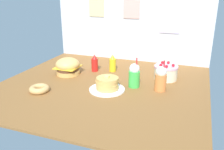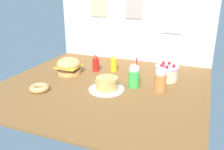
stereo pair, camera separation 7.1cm
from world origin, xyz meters
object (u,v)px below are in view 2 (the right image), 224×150
object	(u,v)px
layer_cake	(166,73)
mustard_bottle	(114,64)
donut_pink_glaze	(39,88)
pancake_stack	(107,85)
burger	(69,66)
cream_soda_cup	(134,76)
ketchup_bottle	(96,63)
orange_float_cup	(161,79)

from	to	relation	value
layer_cake	mustard_bottle	xyz separation A→B (m)	(-0.65, 0.06, 0.02)
donut_pink_glaze	pancake_stack	bearing A→B (deg)	23.18
burger	cream_soda_cup	size ratio (longest dim) A/B	0.88
ketchup_bottle	cream_soda_cup	size ratio (longest dim) A/B	0.67
orange_float_cup	donut_pink_glaze	bearing A→B (deg)	-158.17
layer_cake	ketchup_bottle	size ratio (longest dim) A/B	1.25
ketchup_bottle	mustard_bottle	bearing A→B (deg)	18.79
layer_cake	donut_pink_glaze	world-z (taller)	layer_cake
pancake_stack	layer_cake	world-z (taller)	layer_cake
ketchup_bottle	pancake_stack	bearing A→B (deg)	-54.49
mustard_bottle	donut_pink_glaze	distance (m)	0.95
mustard_bottle	orange_float_cup	bearing A→B (deg)	-31.13
burger	donut_pink_glaze	xyz separation A→B (m)	(-0.01, -0.55, -0.06)
orange_float_cup	ketchup_bottle	bearing A→B (deg)	159.45
layer_cake	orange_float_cup	distance (m)	0.33
layer_cake	mustard_bottle	world-z (taller)	mustard_bottle
pancake_stack	ketchup_bottle	distance (m)	0.61
layer_cake	orange_float_cup	bearing A→B (deg)	-90.53
orange_float_cup	cream_soda_cup	bearing A→B (deg)	179.88
cream_soda_cup	donut_pink_glaze	size ratio (longest dim) A/B	1.61
burger	pancake_stack	size ratio (longest dim) A/B	0.78
pancake_stack	donut_pink_glaze	distance (m)	0.66
ketchup_bottle	cream_soda_cup	xyz separation A→B (m)	(0.58, -0.32, 0.03)
burger	layer_cake	xyz separation A→B (m)	(1.10, 0.23, -0.01)
pancake_stack	donut_pink_glaze	size ratio (longest dim) A/B	1.83
burger	layer_cake	distance (m)	1.12
burger	orange_float_cup	size ratio (longest dim) A/B	0.88
layer_cake	cream_soda_cup	world-z (taller)	cream_soda_cup
layer_cake	mustard_bottle	size ratio (longest dim) A/B	1.25
pancake_stack	layer_cake	distance (m)	0.71
layer_cake	ketchup_bottle	xyz separation A→B (m)	(-0.85, -0.01, 0.02)
burger	pancake_stack	world-z (taller)	burger
pancake_stack	burger	bearing A→B (deg)	154.61
cream_soda_cup	orange_float_cup	world-z (taller)	same
layer_cake	donut_pink_glaze	xyz separation A→B (m)	(-1.11, -0.77, -0.05)
burger	mustard_bottle	bearing A→B (deg)	31.84
ketchup_bottle	donut_pink_glaze	xyz separation A→B (m)	(-0.25, -0.76, -0.07)
layer_cake	burger	bearing A→B (deg)	-168.45
cream_soda_cup	orange_float_cup	xyz separation A→B (m)	(0.27, -0.00, 0.00)
donut_pink_glaze	orange_float_cup	bearing A→B (deg)	21.83
burger	cream_soda_cup	bearing A→B (deg)	-7.26
pancake_stack	donut_pink_glaze	bearing A→B (deg)	-156.82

